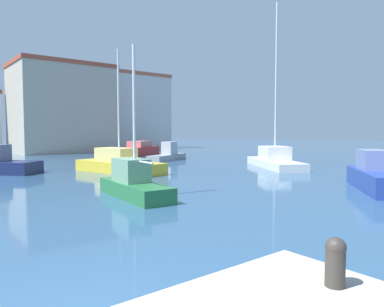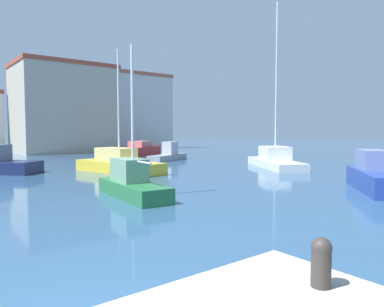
% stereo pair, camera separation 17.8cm
% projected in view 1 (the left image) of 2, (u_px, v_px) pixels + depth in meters
% --- Properties ---
extents(water, '(160.00, 160.00, 0.00)m').
position_uv_depth(water, '(166.00, 165.00, 29.08)').
color(water, '#2D5175').
rests_on(water, ground).
extents(mooring_bollard, '(0.22, 0.22, 0.52)m').
position_uv_depth(mooring_bollard, '(335.00, 260.00, 3.78)').
color(mooring_bollard, '#38332D').
rests_on(mooring_bollard, pier_quay).
extents(sailboat_green_far_left, '(1.74, 4.67, 6.24)m').
position_uv_depth(sailboat_green_far_left, '(134.00, 183.00, 15.03)').
color(sailboat_green_far_left, '#28703D').
rests_on(sailboat_green_far_left, water).
extents(motorboat_grey_mid_harbor, '(5.20, 3.49, 1.73)m').
position_uv_depth(motorboat_grey_mid_harbor, '(168.00, 155.00, 33.61)').
color(motorboat_grey_mid_harbor, gray).
rests_on(motorboat_grey_mid_harbor, water).
extents(sailboat_white_far_right, '(5.75, 7.55, 12.19)m').
position_uv_depth(sailboat_white_far_right, '(275.00, 159.00, 27.30)').
color(sailboat_white_far_right, white).
rests_on(sailboat_white_far_right, water).
extents(sailboat_yellow_outer_mooring, '(3.54, 7.15, 8.03)m').
position_uv_depth(sailboat_yellow_outer_mooring, '(118.00, 163.00, 23.95)').
color(sailboat_yellow_outer_mooring, gold).
rests_on(sailboat_yellow_outer_mooring, water).
extents(motorboat_red_behind_lamppost, '(7.27, 5.62, 1.59)m').
position_uv_depth(motorboat_red_behind_lamppost, '(136.00, 150.00, 40.19)').
color(motorboat_red_behind_lamppost, '#B22823').
rests_on(motorboat_red_behind_lamppost, water).
extents(motorboat_blue_center_channel, '(5.02, 4.54, 1.85)m').
position_uv_depth(motorboat_blue_center_channel, '(375.00, 176.00, 16.82)').
color(motorboat_blue_center_channel, '#233D93').
rests_on(motorboat_blue_center_channel, water).
extents(yacht_club, '(11.76, 9.27, 11.22)m').
position_uv_depth(yacht_club, '(62.00, 109.00, 46.86)').
color(yacht_club, '#B2A893').
rests_on(yacht_club, ground).
extents(harbor_office, '(9.51, 5.91, 11.25)m').
position_uv_depth(harbor_office, '(135.00, 112.00, 54.79)').
color(harbor_office, beige).
rests_on(harbor_office, ground).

